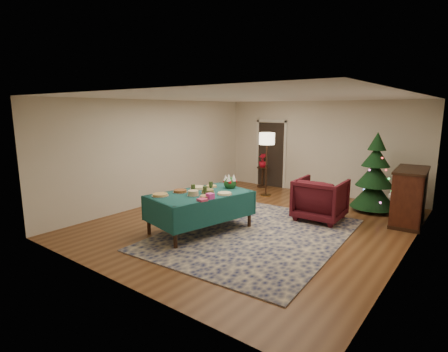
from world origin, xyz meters
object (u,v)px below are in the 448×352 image
Objects in this scene: gift_box at (210,196)px; piano at (409,197)px; armchair at (320,197)px; buffet_table at (200,201)px; potted_plant at (263,163)px; christmas_tree at (375,176)px; side_table at (262,177)px; floor_lamp at (267,142)px.

piano is at bearing 49.63° from gift_box.
gift_box is 2.70m from armchair.
gift_box is at bearing -25.50° from buffet_table.
armchair is 3.54m from potted_plant.
christmas_tree reaches higher than piano.
gift_box is 4.82m from side_table.
side_table is (-0.69, 0.94, -1.23)m from floor_lamp.
side_table is at bearing 104.77° from buffet_table.
buffet_table is 1.23× the size of floor_lamp.
floor_lamp is 1.40m from potted_plant.
floor_lamp reaches higher than side_table.
floor_lamp is at bearing -53.81° from side_table.
piano reaches higher than side_table.
side_table is at bearing -39.62° from armchair.
side_table is at bearing 169.40° from christmas_tree.
armchair reaches higher than gift_box.
side_table is at bearing 126.19° from floor_lamp.
gift_box is 3.75m from floor_lamp.
christmas_tree is at bearing 149.53° from piano.
christmas_tree is at bearing 5.58° from floor_lamp.
christmas_tree reaches higher than side_table.
armchair reaches higher than buffet_table.
armchair reaches higher than side_table.
armchair is 1.62× the size of side_table.
floor_lamp reaches higher than gift_box.
armchair is 2.42× the size of potted_plant.
buffet_table is 1.15× the size of christmas_tree.
gift_box is 0.29× the size of potted_plant.
floor_lamp reaches higher than armchair.
christmas_tree reaches higher than potted_plant.
potted_plant is 0.22× the size of christmas_tree.
potted_plant is 4.58m from piano.
gift_box is 0.07× the size of floor_lamp.
buffet_table is 4.38m from christmas_tree.
armchair is 0.73× the size of piano.
christmas_tree is (0.75, 1.48, 0.35)m from armchair.
gift_box is 0.20× the size of side_table.
gift_box is 4.34m from christmas_tree.
potted_plant is (-1.14, 4.32, 0.14)m from buffet_table.
armchair is (1.23, 2.38, -0.32)m from gift_box.
christmas_tree is (2.42, 3.65, 0.24)m from buffet_table.
gift_box is (0.44, -0.21, 0.21)m from buffet_table.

